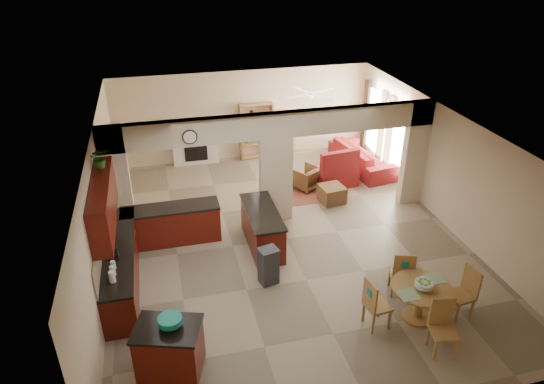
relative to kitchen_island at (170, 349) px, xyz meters
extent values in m
plane|color=gray|center=(2.88, 3.30, -0.46)|extent=(10.00, 10.00, 0.00)
plane|color=white|center=(2.88, 3.30, 2.34)|extent=(10.00, 10.00, 0.00)
plane|color=beige|center=(2.88, 8.30, 0.94)|extent=(8.00, 0.00, 8.00)
plane|color=beige|center=(2.88, -1.70, 0.94)|extent=(8.00, 0.00, 8.00)
plane|color=beige|center=(-1.12, 3.30, 0.94)|extent=(0.00, 10.00, 10.00)
plane|color=beige|center=(6.88, 3.30, 0.94)|extent=(0.00, 10.00, 10.00)
cube|color=beige|center=(-0.82, 4.30, 0.94)|extent=(0.60, 0.25, 2.80)
cube|color=beige|center=(2.88, 4.30, 0.64)|extent=(0.80, 0.25, 2.20)
cube|color=beige|center=(6.58, 4.30, 0.94)|extent=(0.60, 0.25, 2.80)
cube|color=beige|center=(2.88, 4.30, 2.04)|extent=(8.00, 0.25, 0.60)
cube|color=#480E08|center=(-0.82, 2.50, -0.03)|extent=(0.60, 3.20, 0.86)
cube|color=black|center=(-0.82, 2.50, 0.43)|extent=(0.62, 3.22, 0.05)
cube|color=tan|center=(-1.10, 2.50, 0.74)|extent=(0.02, 3.20, 0.55)
cube|color=#480E08|center=(0.28, 3.87, -0.03)|extent=(2.20, 0.60, 0.86)
cube|color=black|center=(0.28, 3.87, 0.43)|extent=(2.22, 0.62, 0.05)
cube|color=#480E08|center=(-0.94, 2.50, 1.46)|extent=(0.35, 2.40, 0.90)
cube|color=#480E08|center=(2.28, 3.20, -0.03)|extent=(0.65, 1.80, 0.86)
cube|color=black|center=(2.28, 3.20, 0.43)|extent=(0.70, 1.85, 0.05)
cube|color=silver|center=(2.28, 2.35, -0.04)|extent=(0.58, 0.04, 0.70)
cylinder|color=#472C17|center=(0.88, 4.15, 1.99)|extent=(0.34, 0.03, 0.34)
cube|color=#9B4E38|center=(4.08, 5.40, -0.45)|extent=(1.60, 1.30, 0.01)
cube|color=beige|center=(1.28, 8.14, 0.09)|extent=(1.40, 0.28, 1.10)
cube|color=black|center=(1.28, 8.00, 0.04)|extent=(0.70, 0.04, 0.70)
cube|color=beige|center=(1.28, 8.12, 0.69)|extent=(1.60, 0.35, 0.10)
cube|color=#9E6E36|center=(3.23, 8.12, 0.44)|extent=(1.00, 0.32, 1.80)
cube|color=white|center=(6.85, 5.60, 0.74)|extent=(0.02, 0.90, 1.90)
cube|color=white|center=(6.85, 7.30, 0.74)|extent=(0.02, 0.90, 1.90)
cube|color=white|center=(6.85, 6.45, 0.59)|extent=(0.02, 0.70, 2.10)
cube|color=#431B1B|center=(6.81, 5.00, 0.74)|extent=(0.10, 0.28, 2.30)
cube|color=#431B1B|center=(6.81, 6.20, 0.74)|extent=(0.10, 0.28, 2.30)
cube|color=#431B1B|center=(6.81, 6.70, 0.74)|extent=(0.10, 0.28, 2.30)
cube|color=#431B1B|center=(6.81, 7.90, 0.74)|extent=(0.10, 0.28, 2.30)
cylinder|color=white|center=(4.38, 6.30, 2.10)|extent=(1.00, 1.00, 0.10)
cube|color=#480E08|center=(0.00, 0.00, -0.03)|extent=(1.17, 0.97, 0.86)
cube|color=black|center=(0.00, 0.00, 0.43)|extent=(1.23, 1.03, 0.05)
cylinder|color=#138673|center=(0.06, 0.01, 0.54)|extent=(0.39, 0.39, 0.18)
cube|color=#2E2F31|center=(2.09, 1.83, -0.08)|extent=(0.42, 0.38, 0.76)
cylinder|color=#9E6E36|center=(4.55, 0.12, 0.27)|extent=(1.09, 1.09, 0.04)
cylinder|color=#9E6E36|center=(4.55, 0.12, -0.08)|extent=(0.16, 0.16, 0.71)
cylinder|color=#9E6E36|center=(4.55, 0.12, -0.43)|extent=(0.56, 0.56, 0.06)
cylinder|color=#6DB025|center=(4.53, 0.06, 0.38)|extent=(0.33, 0.33, 0.18)
imported|color=maroon|center=(6.18, 6.55, -0.09)|extent=(2.65, 1.32, 0.74)
cube|color=maroon|center=(4.99, 5.79, -0.23)|extent=(1.26, 1.07, 0.46)
imported|color=maroon|center=(4.13, 5.70, -0.14)|extent=(0.94, 0.94, 0.63)
cube|color=maroon|center=(4.56, 4.78, -0.23)|extent=(0.69, 0.69, 0.45)
imported|color=#1F5316|center=(-0.94, 3.17, 2.12)|extent=(0.47, 0.44, 0.41)
cube|color=#9E6E36|center=(4.57, 0.90, -0.01)|extent=(0.53, 0.53, 0.05)
cube|color=#9E6E36|center=(4.78, 1.01, -0.24)|extent=(0.04, 0.04, 0.44)
cube|color=#9E6E36|center=(4.46, 1.11, -0.24)|extent=(0.04, 0.04, 0.44)
cube|color=#9E6E36|center=(4.68, 0.68, -0.24)|extent=(0.04, 0.04, 0.44)
cube|color=#9E6E36|center=(4.35, 0.79, -0.24)|extent=(0.04, 0.04, 0.44)
cube|color=#9E6E36|center=(4.51, 0.72, 0.29)|extent=(0.41, 0.17, 0.55)
cube|color=#138673|center=(4.50, 0.69, 0.36)|extent=(0.14, 0.05, 0.14)
cube|color=#9E6E36|center=(5.33, 0.01, -0.01)|extent=(0.47, 0.47, 0.05)
cube|color=#9E6E36|center=(5.14, 0.16, -0.24)|extent=(0.04, 0.04, 0.44)
cube|color=#9E6E36|center=(5.19, -0.18, -0.24)|extent=(0.04, 0.04, 0.44)
cube|color=#9E6E36|center=(5.48, 0.21, -0.24)|extent=(0.04, 0.04, 0.44)
cube|color=#9E6E36|center=(5.52, -0.13, -0.24)|extent=(0.04, 0.04, 0.44)
cube|color=#9E6E36|center=(5.52, 0.04, 0.29)|extent=(0.10, 0.42, 0.55)
cube|color=#138673|center=(5.54, 0.04, 0.36)|extent=(0.03, 0.14, 0.14)
cube|color=#9E6E36|center=(4.51, -0.74, -0.01)|extent=(0.49, 0.49, 0.05)
cube|color=#9E6E36|center=(4.32, -0.87, -0.24)|extent=(0.04, 0.04, 0.44)
cube|color=#9E6E36|center=(4.65, -0.93, -0.24)|extent=(0.04, 0.04, 0.44)
cube|color=#9E6E36|center=(4.38, -0.54, -0.24)|extent=(0.04, 0.04, 0.44)
cube|color=#9E6E36|center=(4.71, -0.60, -0.24)|extent=(0.04, 0.04, 0.44)
cube|color=#9E6E36|center=(4.55, -0.55, 0.29)|extent=(0.42, 0.11, 0.55)
cube|color=#138673|center=(4.55, -0.53, 0.36)|extent=(0.14, 0.03, 0.14)
cube|color=#9E6E36|center=(3.72, 0.14, -0.01)|extent=(0.47, 0.47, 0.05)
cube|color=#9E6E36|center=(3.90, -0.01, -0.24)|extent=(0.04, 0.04, 0.44)
cube|color=#9E6E36|center=(3.86, 0.32, -0.24)|extent=(0.04, 0.04, 0.44)
cube|color=#9E6E36|center=(3.57, -0.05, -0.24)|extent=(0.04, 0.04, 0.44)
cube|color=#9E6E36|center=(3.53, 0.28, -0.24)|extent=(0.04, 0.04, 0.44)
cube|color=#9E6E36|center=(3.53, 0.11, 0.29)|extent=(0.09, 0.42, 0.55)
cube|color=#138673|center=(3.50, 0.11, 0.36)|extent=(0.03, 0.14, 0.14)
camera|label=1|loc=(0.22, -5.96, 5.93)|focal=32.00mm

